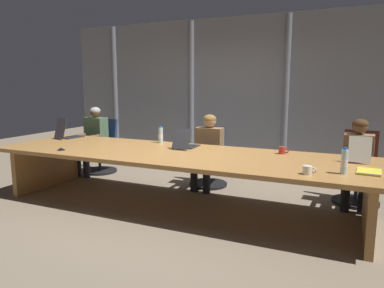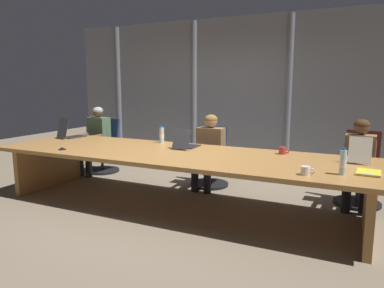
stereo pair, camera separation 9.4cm
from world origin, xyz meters
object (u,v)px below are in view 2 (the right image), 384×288
at_px(office_chair_left_mid, 210,163).
at_px(coffee_mug_near, 306,171).
at_px(water_bottle_secondary, 162,135).
at_px(person_left_end, 96,136).
at_px(person_left_mid, 209,146).
at_px(laptop_center, 360,157).
at_px(office_chair_left_end, 104,152).
at_px(spiral_notepad, 368,173).
at_px(laptop_left_end, 71,134).
at_px(coffee_mug_far, 282,151).
at_px(office_chair_center, 359,177).
at_px(person_center, 359,158).
at_px(water_bottle_primary, 343,163).
at_px(conference_mic_left_side, 62,148).
at_px(laptop_left_mid, 187,144).

height_order(office_chair_left_mid, coffee_mug_near, office_chair_left_mid).
bearing_deg(office_chair_left_mid, water_bottle_secondary, -50.89).
relative_size(person_left_end, person_left_mid, 1.05).
distance_m(laptop_center, office_chair_left_mid, 2.30).
xyz_separation_m(laptop_center, person_left_end, (-4.29, 0.61, -0.11)).
bearing_deg(coffee_mug_near, laptop_center, 62.10).
bearing_deg(coffee_mug_near, office_chair_left_end, 156.55).
relative_size(person_left_mid, spiral_notepad, 3.54).
bearing_deg(laptop_left_end, coffee_mug_far, -81.48).
distance_m(office_chair_left_end, person_left_mid, 2.17).
distance_m(office_chair_left_mid, office_chair_center, 2.15).
distance_m(laptop_left_end, office_chair_left_end, 0.89).
bearing_deg(laptop_center, person_left_mid, 74.75).
distance_m(person_center, water_bottle_primary, 1.34).
relative_size(office_chair_left_mid, conference_mic_left_side, 8.33).
distance_m(office_chair_left_mid, water_bottle_secondary, 0.93).
xyz_separation_m(laptop_left_end, coffee_mug_far, (3.39, 0.09, -0.02)).
distance_m(office_chair_left_end, person_left_end, 0.35).
bearing_deg(laptop_center, spiral_notepad, -170.11).
xyz_separation_m(office_chair_left_end, spiral_notepad, (4.33, -1.31, 0.37)).
height_order(laptop_left_mid, water_bottle_primary, laptop_left_mid).
xyz_separation_m(office_chair_left_end, person_left_mid, (2.15, -0.16, 0.29)).
bearing_deg(water_bottle_primary, person_left_mid, 145.88).
bearing_deg(spiral_notepad, laptop_center, 102.40).
bearing_deg(spiral_notepad, person_center, 97.93).
xyz_separation_m(person_left_mid, conference_mic_left_side, (-1.50, -1.48, 0.09)).
bearing_deg(water_bottle_secondary, office_chair_center, 11.66).
bearing_deg(person_left_mid, water_bottle_primary, 55.04).
xyz_separation_m(office_chair_center, person_center, (-0.02, -0.16, 0.29)).
distance_m(office_chair_left_mid, person_left_end, 2.19).
height_order(coffee_mug_near, coffee_mug_far, coffee_mug_far).
height_order(office_chair_left_mid, coffee_mug_far, office_chair_left_mid).
relative_size(office_chair_left_end, person_center, 0.84).
bearing_deg(office_chair_left_end, coffee_mug_far, 82.67).
bearing_deg(water_bottle_primary, coffee_mug_near, -153.24).
relative_size(office_chair_center, conference_mic_left_side, 8.80).
relative_size(office_chair_center, water_bottle_secondary, 3.91).
height_order(office_chair_left_end, person_left_end, person_left_end).
distance_m(person_left_mid, conference_mic_left_side, 2.11).
bearing_deg(spiral_notepad, water_bottle_primary, -140.30).
bearing_deg(coffee_mug_near, water_bottle_secondary, 154.07).
distance_m(office_chair_left_end, office_chair_center, 4.26).
bearing_deg(office_chair_center, coffee_mug_far, -47.41).
relative_size(laptop_center, spiral_notepad, 1.24).
xyz_separation_m(office_chair_left_mid, person_left_mid, (0.04, -0.15, 0.30)).
distance_m(office_chair_left_mid, person_left_mid, 0.34).
bearing_deg(water_bottle_primary, laptop_center, 78.56).
distance_m(office_chair_center, coffee_mug_near, 1.76).
height_order(office_chair_center, person_left_end, person_left_end).
xyz_separation_m(person_center, coffee_mug_near, (-0.46, -1.48, 0.11)).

